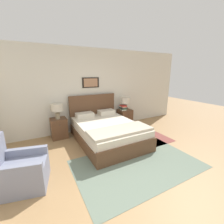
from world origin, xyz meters
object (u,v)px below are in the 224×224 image
(table_lamp_by_door, at_px, (125,101))
(nightstand_near_window, at_px, (59,128))
(nightstand_by_door, at_px, (125,117))
(armchair, at_px, (18,171))
(table_lamp_near_window, at_px, (57,108))
(bed, at_px, (107,131))

(table_lamp_by_door, bearing_deg, nightstand_near_window, 179.65)
(nightstand_near_window, distance_m, table_lamp_by_door, 2.35)
(table_lamp_by_door, bearing_deg, nightstand_by_door, 93.59)
(armchair, xyz_separation_m, nightstand_near_window, (0.93, 1.74, -0.01))
(armchair, xyz_separation_m, table_lamp_by_door, (3.21, 1.72, 0.59))
(table_lamp_near_window, bearing_deg, bed, -36.12)
(armchair, height_order, table_lamp_near_window, table_lamp_near_window)
(nightstand_by_door, height_order, table_lamp_by_door, table_lamp_by_door)
(table_lamp_by_door, bearing_deg, armchair, -151.77)
(bed, xyz_separation_m, nightstand_near_window, (-1.14, 0.85, -0.00))
(table_lamp_near_window, height_order, table_lamp_by_door, same)
(nightstand_near_window, distance_m, nightstand_by_door, 2.28)
(nightstand_by_door, bearing_deg, table_lamp_near_window, -179.66)
(bed, height_order, nightstand_by_door, bed)
(bed, relative_size, table_lamp_near_window, 4.96)
(bed, bearing_deg, nightstand_by_door, 36.74)
(table_lamp_by_door, bearing_deg, table_lamp_near_window, 180.00)
(bed, xyz_separation_m, armchair, (-2.07, -0.89, 0.00))
(bed, relative_size, nightstand_near_window, 3.73)
(nightstand_near_window, bearing_deg, table_lamp_near_window, -117.86)
(nightstand_near_window, distance_m, table_lamp_near_window, 0.60)
(armchair, distance_m, nightstand_near_window, 1.97)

